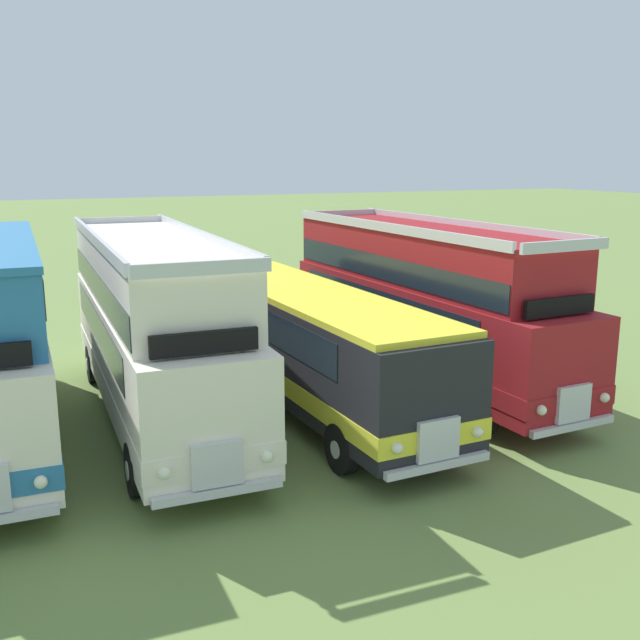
# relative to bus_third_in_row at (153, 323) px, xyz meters

# --- Properties ---
(ground_plane) EXTENTS (200.00, 200.00, 0.00)m
(ground_plane) POSITION_rel_bus_third_in_row_xyz_m (-0.00, -0.39, -2.36)
(ground_plane) COLOR olive
(bus_third_in_row) EXTENTS (2.83, 11.36, 4.52)m
(bus_third_in_row) POSITION_rel_bus_third_in_row_xyz_m (0.00, 0.00, 0.00)
(bus_third_in_row) COLOR silver
(bus_third_in_row) RESTS_ON ground
(bus_fourth_in_row) EXTENTS (2.95, 11.24, 2.99)m
(bus_fourth_in_row) POSITION_rel_bus_third_in_row_xyz_m (3.70, -0.73, -0.61)
(bus_fourth_in_row) COLOR black
(bus_fourth_in_row) RESTS_ON ground
(bus_fifth_in_row) EXTENTS (3.02, 11.29, 4.52)m
(bus_fifth_in_row) POSITION_rel_bus_third_in_row_xyz_m (7.41, -0.09, -0.00)
(bus_fifth_in_row) COLOR maroon
(bus_fifth_in_row) RESTS_ON ground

